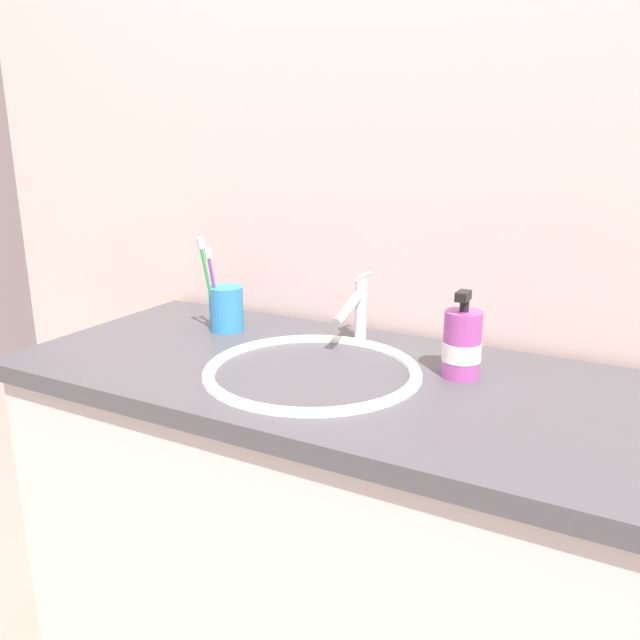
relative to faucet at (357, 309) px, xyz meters
name	(u,v)px	position (x,y,z in m)	size (l,w,h in m)	color
tiled_wall_back	(405,187)	(0.04, 0.15, 0.23)	(2.42, 0.04, 2.40)	beige
vanity_counter	(335,579)	(0.04, -0.16, -0.52)	(1.22, 0.54, 0.89)	silver
sink_basin	(312,387)	(0.00, -0.19, -0.10)	(0.40, 0.40, 0.09)	white
faucet	(357,309)	(0.00, 0.00, 0.00)	(0.02, 0.15, 0.14)	silver
toothbrush_cup	(226,309)	(-0.29, -0.05, -0.03)	(0.07, 0.07, 0.10)	#338CCC
toothbrush_purple	(213,283)	(-0.31, -0.07, 0.03)	(0.02, 0.03, 0.18)	purple
toothbrush_green	(207,279)	(-0.31, -0.09, 0.05)	(0.02, 0.05, 0.21)	green
soap_dispenser	(462,345)	(0.24, -0.08, -0.01)	(0.07, 0.07, 0.16)	#B24CA5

